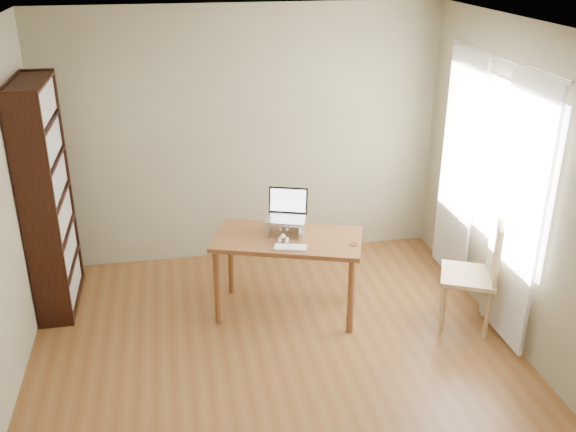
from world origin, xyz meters
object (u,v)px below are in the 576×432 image
(bookshelf, at_px, (47,198))
(keyboard, at_px, (290,247))
(chair, at_px, (478,268))
(laptop, at_px, (285,211))
(cat, at_px, (284,226))
(desk, at_px, (288,248))

(bookshelf, height_order, keyboard, bookshelf)
(keyboard, bearing_deg, chair, 4.51)
(laptop, distance_m, cat, 0.14)
(laptop, relative_size, cat, 0.86)
(bookshelf, distance_m, cat, 2.09)
(laptop, relative_size, keyboard, 1.31)
(laptop, height_order, keyboard, laptop)
(bookshelf, xyz_separation_m, laptop, (2.05, -0.41, -0.11))
(cat, xyz_separation_m, chair, (1.58, -0.61, -0.26))
(keyboard, xyz_separation_m, cat, (0.00, 0.33, 0.05))
(desk, distance_m, laptop, 0.33)
(desk, xyz_separation_m, keyboard, (-0.02, -0.22, 0.12))
(chair, bearing_deg, desk, -173.32)
(keyboard, distance_m, cat, 0.33)
(bookshelf, relative_size, laptop, 5.17)
(laptop, bearing_deg, keyboard, -73.86)
(keyboard, bearing_deg, laptop, 101.85)
(keyboard, xyz_separation_m, chair, (1.58, -0.28, -0.20))
(chair, bearing_deg, cat, -176.76)
(keyboard, relative_size, cat, 0.65)
(keyboard, height_order, cat, cat)
(bookshelf, relative_size, cat, 4.43)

